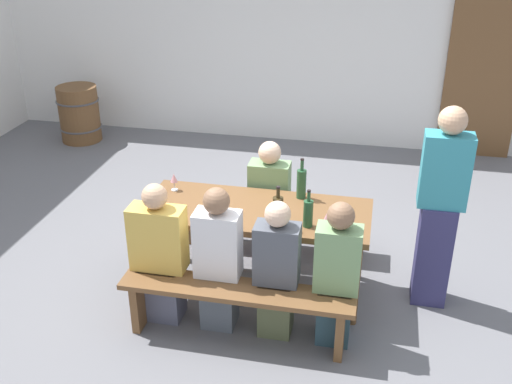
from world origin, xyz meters
TOP-DOWN VIEW (x-y plane):
  - ground_plane at (0.00, 0.00)m, footprint 24.00×24.00m
  - back_wall at (0.00, 3.63)m, footprint 14.00×0.20m
  - wooden_door at (2.10, 3.49)m, footprint 0.90×0.06m
  - tasting_table at (0.00, 0.00)m, footprint 1.83×0.75m
  - bench_near at (0.00, -0.68)m, footprint 1.73×0.30m
  - bench_far at (0.00, 0.68)m, footprint 1.73×0.30m
  - wine_bottle_0 at (0.32, 0.28)m, footprint 0.08×0.08m
  - wine_bottle_1 at (0.22, -0.25)m, footprint 0.08×0.08m
  - wine_bottle_2 at (0.44, -0.20)m, footprint 0.07×0.07m
  - wine_glass_0 at (0.59, -0.26)m, footprint 0.07×0.07m
  - wine_glass_1 at (-0.33, -0.05)m, footprint 0.07×0.07m
  - wine_glass_2 at (-0.75, 0.19)m, footprint 0.06×0.06m
  - seated_guest_near_0 at (-0.64, -0.53)m, footprint 0.42×0.24m
  - seated_guest_near_1 at (-0.17, -0.53)m, footprint 0.34×0.24m
  - seated_guest_near_2 at (0.27, -0.53)m, footprint 0.33×0.24m
  - seated_guest_near_3 at (0.70, -0.53)m, footprint 0.32×0.24m
  - seated_guest_far_0 at (0.01, 0.53)m, footprint 0.36×0.24m
  - standing_host at (1.42, 0.13)m, footprint 0.36×0.24m
  - wine_barrel at (-3.06, 2.92)m, footprint 0.57×0.57m

SIDE VIEW (x-z plane):
  - ground_plane at x=0.00m, z-range 0.00..0.00m
  - bench_near at x=0.00m, z-range 0.12..0.57m
  - bench_far at x=0.00m, z-range 0.12..0.57m
  - wine_barrel at x=-3.06m, z-range 0.00..0.75m
  - seated_guest_near_2 at x=0.27m, z-range -0.03..1.07m
  - seated_guest_far_0 at x=0.01m, z-range -0.03..1.10m
  - seated_guest_near_0 at x=-0.64m, z-range -0.04..1.11m
  - seated_guest_near_3 at x=0.70m, z-range -0.02..1.12m
  - seated_guest_near_1 at x=-0.17m, z-range -0.02..1.14m
  - tasting_table at x=0.00m, z-range 0.29..1.04m
  - standing_host at x=1.42m, z-range -0.02..1.64m
  - wine_glass_2 at x=-0.75m, z-range 0.78..0.93m
  - wine_bottle_2 at x=0.44m, z-range 0.71..1.02m
  - wine_glass_1 at x=-0.33m, z-range 0.78..0.95m
  - wine_glass_0 at x=0.59m, z-range 0.79..0.97m
  - wine_bottle_1 at x=0.22m, z-range 0.71..1.05m
  - wine_bottle_0 at x=0.32m, z-range 0.71..1.06m
  - wooden_door at x=2.10m, z-range 0.00..2.10m
  - back_wall at x=0.00m, z-range 0.00..3.20m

